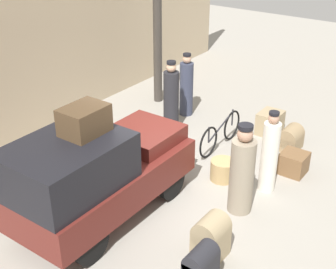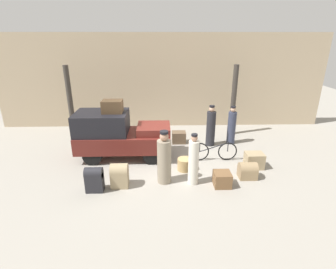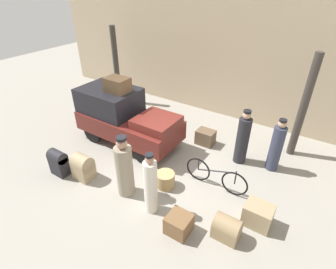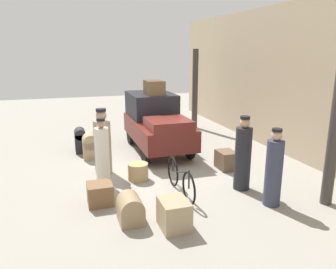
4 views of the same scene
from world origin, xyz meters
TOP-DOWN VIEW (x-y plane):
  - ground_plane at (0.00, 0.00)m, footprint 30.00×30.00m
  - station_building_facade at (0.00, 4.08)m, footprint 16.00×0.15m
  - canopy_pillar_right at (3.23, 2.72)m, footprint 0.23×0.23m
  - truck at (-1.64, 0.38)m, footprint 3.45×1.52m
  - bicycle at (1.87, -0.05)m, footprint 1.75×0.04m
  - wicker_basket at (0.75, -0.76)m, footprint 0.50×0.50m
  - conductor_in_dark_uniform at (2.93, 1.59)m, footprint 0.35×0.35m
  - porter_carrying_trunk at (0.93, -1.62)m, footprint 0.32×0.32m
  - porter_lifting_near_truck at (0.03, -1.51)m, footprint 0.43×0.43m
  - porter_with_bicycle at (2.01, 1.41)m, footprint 0.37×0.37m
  - trunk_large_brown at (1.81, -1.80)m, footprint 0.51×0.51m
  - suitcase_small_leather at (-2.04, -1.98)m, footprint 0.51×0.34m
  - trunk_umber_medium at (2.74, -1.35)m, footprint 0.56×0.44m
  - trunk_barrel_dark at (-1.33, -1.72)m, footprint 0.52×0.45m
  - suitcase_black_upright at (3.19, -0.64)m, footprint 0.62×0.50m
  - suitcase_tan_flat at (0.71, 1.69)m, footprint 0.59×0.45m
  - trunk_on_truck_roof at (-1.79, 0.38)m, footprint 0.72×0.55m

SIDE VIEW (x-z plane):
  - ground_plane at x=0.00m, z-range 0.00..0.00m
  - wicker_basket at x=0.75m, z-range 0.00..0.42m
  - trunk_large_brown at x=1.81m, z-range 0.00..0.45m
  - suitcase_tan_flat at x=0.71m, z-range 0.00..0.49m
  - trunk_umber_medium at x=2.74m, z-range -0.02..0.52m
  - suitcase_black_upright at x=3.19m, z-range 0.00..0.54m
  - bicycle at x=1.87m, z-range -0.01..0.74m
  - trunk_barrel_dark at x=-1.33m, z-range 0.01..0.76m
  - suitcase_small_leather at x=-2.04m, z-range 0.02..0.79m
  - conductor_in_dark_uniform at x=2.93m, z-range -0.07..1.57m
  - porter_carrying_trunk at x=0.93m, z-range -0.06..1.59m
  - porter_lifting_near_truck at x=0.03m, z-range -0.08..1.63m
  - porter_with_bicycle at x=2.01m, z-range -0.07..1.65m
  - truck at x=-1.64m, z-range 0.05..1.81m
  - canopy_pillar_right at x=3.23m, z-range 0.00..3.19m
  - trunk_on_truck_roof at x=-1.79m, z-range 1.76..2.20m
  - station_building_facade at x=0.00m, z-range 0.00..4.50m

